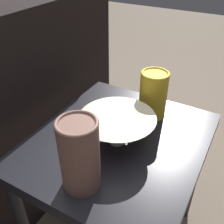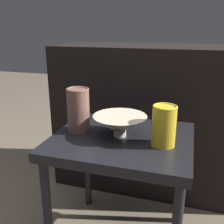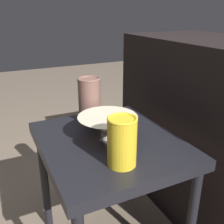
% 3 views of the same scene
% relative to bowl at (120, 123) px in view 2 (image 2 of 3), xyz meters
% --- Properties ---
extents(table, '(0.58, 0.50, 0.55)m').
position_rel_bowl_xyz_m(table, '(0.01, -0.00, -0.13)').
color(table, black).
rests_on(table, ground_plane).
extents(couch_backdrop, '(1.08, 0.50, 0.88)m').
position_rel_bowl_xyz_m(couch_backdrop, '(0.01, 0.59, -0.16)').
color(couch_backdrop, black).
rests_on(couch_backdrop, ground_plane).
extents(bowl, '(0.22, 0.22, 0.09)m').
position_rel_bowl_xyz_m(bowl, '(0.00, 0.00, 0.00)').
color(bowl, beige).
rests_on(bowl, table).
extents(vase_textured_left, '(0.10, 0.10, 0.19)m').
position_rel_bowl_xyz_m(vase_textured_left, '(-0.19, -0.00, 0.04)').
color(vase_textured_left, brown).
rests_on(vase_textured_left, table).
extents(vase_colorful_right, '(0.09, 0.09, 0.16)m').
position_rel_bowl_xyz_m(vase_colorful_right, '(0.18, -0.04, 0.03)').
color(vase_colorful_right, gold).
rests_on(vase_colorful_right, table).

